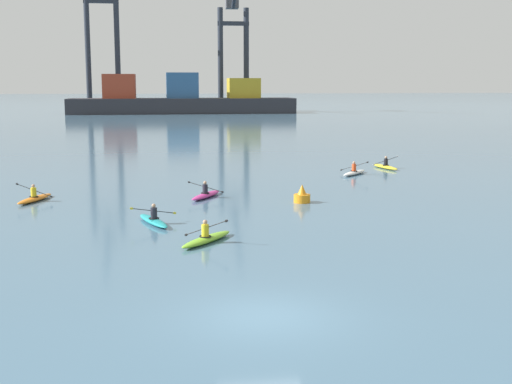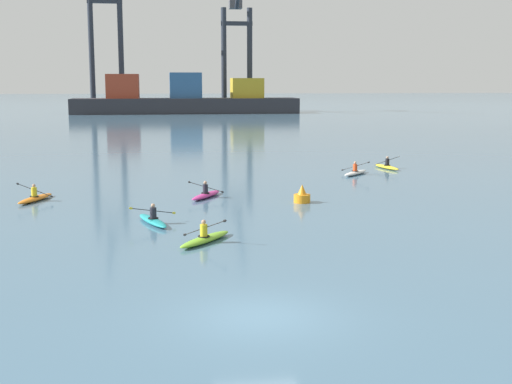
% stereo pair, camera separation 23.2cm
% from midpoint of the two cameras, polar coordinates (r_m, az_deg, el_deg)
% --- Properties ---
extents(ground_plane, '(800.00, 800.00, 0.00)m').
position_cam_midpoint_polar(ground_plane, '(19.26, 0.66, -10.35)').
color(ground_plane, '#476B84').
extents(container_barge, '(47.47, 8.75, 8.53)m').
position_cam_midpoint_polar(container_barge, '(146.48, -5.93, 7.66)').
color(container_barge, '#28282D').
rests_on(container_barge, ground).
extents(gantry_crane_west, '(7.62, 17.50, 35.48)m').
position_cam_midpoint_polar(gantry_crane_west, '(158.10, -12.43, 13.32)').
color(gantry_crane_west, '#232833').
rests_on(gantry_crane_west, ground).
extents(gantry_crane_west_mid, '(6.98, 18.18, 32.75)m').
position_cam_midpoint_polar(gantry_crane_west_mid, '(154.69, -1.55, 12.65)').
color(gantry_crane_west_mid, '#232833').
rests_on(gantry_crane_west_mid, ground).
extents(channel_buoy, '(0.90, 0.90, 1.00)m').
position_cam_midpoint_polar(channel_buoy, '(37.01, 4.05, -0.34)').
color(channel_buoy, orange).
rests_on(channel_buoy, ground).
extents(kayak_lime, '(2.53, 3.07, 1.08)m').
position_cam_midpoint_polar(kayak_lime, '(27.86, -4.04, -3.87)').
color(kayak_lime, '#7ABC2D').
rests_on(kayak_lime, ground).
extents(kayak_white, '(2.65, 2.99, 1.03)m').
position_cam_midpoint_polar(kayak_white, '(48.72, 8.44, 1.64)').
color(kayak_white, silver).
rests_on(kayak_white, ground).
extents(kayak_yellow, '(2.19, 3.45, 0.95)m').
position_cam_midpoint_polar(kayak_yellow, '(52.57, 10.97, 2.12)').
color(kayak_yellow, yellow).
rests_on(kayak_yellow, ground).
extents(kayak_orange, '(2.09, 3.40, 1.00)m').
position_cam_midpoint_polar(kayak_orange, '(39.35, -17.79, -0.46)').
color(kayak_orange, orange).
rests_on(kayak_orange, ground).
extents(kayak_teal, '(2.14, 3.40, 0.95)m').
position_cam_midpoint_polar(kayak_teal, '(31.81, -8.41, -2.32)').
color(kayak_teal, teal).
rests_on(kayak_teal, ground).
extents(kayak_magenta, '(2.17, 3.27, 0.95)m').
position_cam_midpoint_polar(kayak_magenta, '(38.68, -4.02, -0.21)').
color(kayak_magenta, '#C13384').
rests_on(kayak_magenta, ground).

